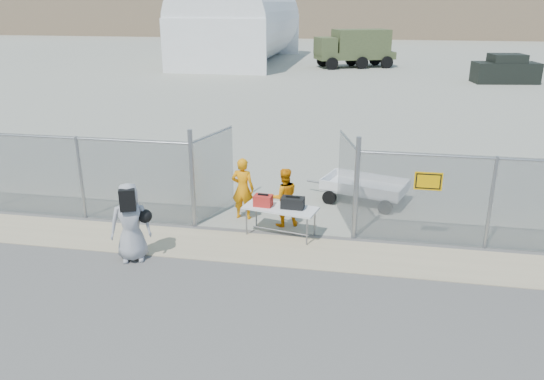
% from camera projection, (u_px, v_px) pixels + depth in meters
% --- Properties ---
extents(ground, '(160.00, 160.00, 0.00)m').
position_uv_depth(ground, '(255.00, 270.00, 11.27)').
color(ground, '#484747').
extents(tarmac_inside, '(160.00, 80.00, 0.01)m').
position_uv_depth(tarmac_inside, '(349.00, 62.00, 50.18)').
color(tarmac_inside, gray).
rests_on(tarmac_inside, ground).
extents(dirt_strip, '(44.00, 1.60, 0.01)m').
position_uv_depth(dirt_strip, '(264.00, 249.00, 12.19)').
color(dirt_strip, tan).
rests_on(dirt_strip, ground).
extents(distant_hills, '(140.00, 6.00, 9.00)m').
position_uv_depth(distant_hills, '(394.00, 8.00, 81.18)').
color(distant_hills, '#7F684F').
rests_on(distant_hills, ground).
extents(chain_link_fence, '(40.00, 0.20, 2.20)m').
position_uv_depth(chain_link_fence, '(272.00, 190.00, 12.75)').
color(chain_link_fence, gray).
rests_on(chain_link_fence, ground).
extents(quonset_hangar, '(9.00, 18.00, 8.00)m').
position_uv_depth(quonset_hangar, '(240.00, 18.00, 48.71)').
color(quonset_hangar, white).
rests_on(quonset_hangar, ground).
extents(folding_table, '(1.85, 1.07, 0.74)m').
position_uv_depth(folding_table, '(281.00, 221.00, 12.80)').
color(folding_table, silver).
rests_on(folding_table, ground).
extents(orange_bag, '(0.46, 0.33, 0.27)m').
position_uv_depth(orange_bag, '(263.00, 201.00, 12.71)').
color(orange_bag, red).
rests_on(orange_bag, folding_table).
extents(black_duffel, '(0.56, 0.34, 0.26)m').
position_uv_depth(black_duffel, '(293.00, 203.00, 12.58)').
color(black_duffel, black).
rests_on(black_duffel, folding_table).
extents(security_worker_left, '(0.63, 0.44, 1.64)m').
position_uv_depth(security_worker_left, '(243.00, 189.00, 13.68)').
color(security_worker_left, orange).
rests_on(security_worker_left, ground).
extents(security_worker_right, '(0.90, 0.81, 1.51)m').
position_uv_depth(security_worker_right, '(284.00, 197.00, 13.27)').
color(security_worker_right, orange).
rests_on(security_worker_right, ground).
extents(visitor, '(1.01, 0.84, 1.76)m').
position_uv_depth(visitor, '(130.00, 222.00, 11.44)').
color(visitor, '#94959A').
rests_on(visitor, ground).
extents(utility_trailer, '(3.26, 2.33, 0.71)m').
position_uv_depth(utility_trailer, '(365.00, 190.00, 14.98)').
color(utility_trailer, silver).
rests_on(utility_trailer, ground).
extents(military_truck, '(7.10, 4.86, 3.18)m').
position_uv_depth(military_truck, '(355.00, 49.00, 45.62)').
color(military_truck, '#48532E').
rests_on(military_truck, ground).
extents(parked_vehicle_near, '(4.54, 2.58, 1.94)m').
position_uv_depth(parked_vehicle_near, '(506.00, 69.00, 36.91)').
color(parked_vehicle_near, black).
rests_on(parked_vehicle_near, ground).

